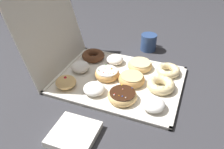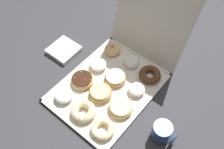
# 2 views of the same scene
# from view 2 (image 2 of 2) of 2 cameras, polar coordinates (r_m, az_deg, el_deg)

# --- Properties ---
(ground_plane) EXTENTS (3.00, 3.00, 0.00)m
(ground_plane) POSITION_cam_2_polar(r_m,az_deg,el_deg) (1.27, -0.90, -3.15)
(ground_plane) COLOR #333338
(donut_box) EXTENTS (0.42, 0.54, 0.01)m
(donut_box) POSITION_cam_2_polar(r_m,az_deg,el_deg) (1.26, -0.90, -3.02)
(donut_box) COLOR silver
(donut_box) RESTS_ON ground
(box_lid_open) EXTENTS (0.42, 0.13, 0.48)m
(box_lid_open) POSITION_cam_2_polar(r_m,az_deg,el_deg) (1.27, 8.98, 12.72)
(box_lid_open) COLOR silver
(box_lid_open) RESTS_ON ground
(powdered_filled_donut_0) EXTENTS (0.09, 0.09, 0.04)m
(powdered_filled_donut_0) POSITION_cam_2_polar(r_m,az_deg,el_deg) (1.23, -10.95, -4.72)
(powdered_filled_donut_0) COLOR white
(powdered_filled_donut_0) RESTS_ON donut_box
(cruller_donut_1) EXTENTS (0.12, 0.12, 0.04)m
(cruller_donut_1) POSITION_cam_2_polar(r_m,az_deg,el_deg) (1.18, -6.56, -8.28)
(cruller_donut_1) COLOR beige
(cruller_donut_1) RESTS_ON donut_box
(cruller_donut_2) EXTENTS (0.11, 0.11, 0.03)m
(cruller_donut_2) POSITION_cam_2_polar(r_m,az_deg,el_deg) (1.13, -2.14, -12.28)
(cruller_donut_2) COLOR beige
(cruller_donut_2) RESTS_ON donut_box
(sprinkle_donut_3) EXTENTS (0.12, 0.12, 0.04)m
(sprinkle_donut_3) POSITION_cam_2_polar(r_m,az_deg,el_deg) (1.27, -6.77, -1.23)
(sprinkle_donut_3) COLOR #E5B770
(sprinkle_donut_3) RESTS_ON donut_box
(glazed_ring_donut_4) EXTENTS (0.12, 0.12, 0.04)m
(glazed_ring_donut_4) POSITION_cam_2_polar(r_m,az_deg,el_deg) (1.22, -2.79, -4.05)
(glazed_ring_donut_4) COLOR tan
(glazed_ring_donut_4) RESTS_ON donut_box
(glazed_ring_donut_5) EXTENTS (0.12, 0.12, 0.03)m
(glazed_ring_donut_5) POSITION_cam_2_polar(r_m,az_deg,el_deg) (1.18, 1.95, -7.54)
(glazed_ring_donut_5) COLOR #E5B770
(glazed_ring_donut_5) RESTS_ON donut_box
(powdered_filled_donut_6) EXTENTS (0.09, 0.09, 0.04)m
(powdered_filled_donut_6) POSITION_cam_2_polar(r_m,az_deg,el_deg) (1.32, -3.20, 2.20)
(powdered_filled_donut_6) COLOR white
(powdered_filled_donut_6) RESTS_ON donut_box
(sprinkle_donut_7) EXTENTS (0.11, 0.11, 0.04)m
(sprinkle_donut_7) POSITION_cam_2_polar(r_m,az_deg,el_deg) (1.27, 0.72, -0.72)
(sprinkle_donut_7) COLOR tan
(sprinkle_donut_7) RESTS_ON donut_box
(powdered_filled_donut_8) EXTENTS (0.08, 0.08, 0.04)m
(powdered_filled_donut_8) POSITION_cam_2_polar(r_m,az_deg,el_deg) (1.23, 5.62, -3.46)
(powdered_filled_donut_8) COLOR white
(powdered_filled_donut_8) RESTS_ON donut_box
(jelly_filled_donut_9) EXTENTS (0.09, 0.09, 0.05)m
(jelly_filled_donut_9) POSITION_cam_2_polar(r_m,az_deg,el_deg) (1.38, 0.07, 5.70)
(jelly_filled_donut_9) COLOR #E5B770
(jelly_filled_donut_9) RESTS_ON donut_box
(powdered_filled_donut_10) EXTENTS (0.08, 0.08, 0.05)m
(powdered_filled_donut_10) POSITION_cam_2_polar(r_m,az_deg,el_deg) (1.33, 4.36, 3.02)
(powdered_filled_donut_10) COLOR white
(powdered_filled_donut_10) RESTS_ON donut_box
(chocolate_cake_ring_donut_11) EXTENTS (0.11, 0.11, 0.04)m
(chocolate_cake_ring_donut_11) POSITION_cam_2_polar(r_m,az_deg,el_deg) (1.29, 8.59, -0.05)
(chocolate_cake_ring_donut_11) COLOR #59331E
(chocolate_cake_ring_donut_11) RESTS_ON donut_box
(coffee_mug) EXTENTS (0.10, 0.08, 0.09)m
(coffee_mug) POSITION_cam_2_polar(r_m,az_deg,el_deg) (1.13, 11.36, -12.69)
(coffee_mug) COLOR navy
(coffee_mug) RESTS_ON ground
(napkin_stack) EXTENTS (0.15, 0.15, 0.02)m
(napkin_stack) POSITION_cam_2_polar(r_m,az_deg,el_deg) (1.43, -10.89, 5.50)
(napkin_stack) COLOR white
(napkin_stack) RESTS_ON ground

